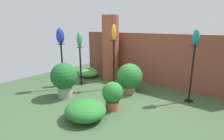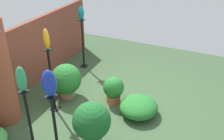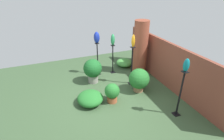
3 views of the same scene
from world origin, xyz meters
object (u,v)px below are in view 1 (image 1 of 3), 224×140
Objects in this scene: art_vase_amber at (114,32)px; potted_plant_mid_right at (113,94)px; pedestal_jade at (81,67)px; pedestal_cobalt at (63,69)px; potted_plant_front_left at (130,77)px; art_vase_teal at (196,37)px; art_vase_cobalt at (60,36)px; art_vase_jade at (79,39)px; pedestal_amber at (114,67)px; brick_pillar at (110,48)px; potted_plant_back_center at (64,78)px; pedestal_teal at (191,76)px.

potted_plant_mid_right is (0.82, -1.12, -1.37)m from art_vase_amber.
pedestal_cobalt is at bearing -97.68° from pedestal_jade.
potted_plant_mid_right is at bearing -77.26° from potted_plant_front_left.
art_vase_teal is 2.42m from potted_plant_mid_right.
art_vase_teal is at bearing 22.87° from art_vase_cobalt.
art_vase_jade reaches higher than potted_plant_mid_right.
pedestal_amber is 1.83m from art_vase_cobalt.
brick_pillar is 1.63× the size of pedestal_cobalt.
potted_plant_back_center is (-2.79, -1.80, -1.10)m from art_vase_teal.
pedestal_cobalt is at bearing -141.87° from art_vase_amber.
potted_plant_mid_right is (1.96, -0.81, -0.21)m from pedestal_jade.
pedestal_cobalt is 3.73× the size of art_vase_teal.
pedestal_amber is at bearing -178.21° from potted_plant_front_left.
potted_plant_mid_right is at bearing -129.82° from art_vase_teal.
art_vase_cobalt is at bearing -97.68° from pedestal_jade.
pedestal_jade reaches higher than potted_plant_back_center.
art_vase_cobalt reaches higher than potted_plant_front_left.
pedestal_amber is (0.72, -0.75, -0.44)m from brick_pillar.
pedestal_teal reaches higher than pedestal_jade.
pedestal_teal is 3.33m from potted_plant_back_center.
pedestal_teal is 2.07m from potted_plant_mid_right.
art_vase_amber is 1.57m from art_vase_cobalt.
pedestal_amber is at bearing 38.13° from art_vase_cobalt.
pedestal_jade is 1.20m from pedestal_amber.
art_vase_cobalt is 0.48× the size of potted_plant_back_center.
art_vase_cobalt reaches higher than pedestal_teal.
art_vase_jade reaches higher than pedestal_amber.
art_vase_jade is at bearing 26.57° from pedestal_jade.
art_vase_cobalt is (0.00, 0.00, 0.99)m from pedestal_cobalt.
pedestal_cobalt reaches higher than pedestal_jade.
potted_plant_back_center is (0.57, -0.38, -0.09)m from pedestal_cobalt.
art_vase_cobalt is 0.69× the size of potted_plant_mid_right.
art_vase_jade is at bearing -164.55° from art_vase_amber.
art_vase_teal reaches higher than potted_plant_mid_right.
brick_pillar is at bearing 129.43° from potted_plant_mid_right.
art_vase_jade is 1.26× the size of art_vase_teal.
potted_plant_back_center is (0.48, -1.03, -0.94)m from art_vase_jade.
art_vase_jade is (0.00, 0.00, 0.92)m from pedestal_jade.
potted_plant_front_left is at bearing -164.61° from pedestal_teal.
pedestal_amber reaches higher than pedestal_jade.
brick_pillar is 3.41× the size of potted_plant_mid_right.
brick_pillar is 2.61× the size of potted_plant_front_left.
pedestal_amber reaches higher than pedestal_cobalt.
pedestal_cobalt is 1.91m from art_vase_amber.
art_vase_jade reaches higher than potted_plant_front_left.
art_vase_amber is 0.68× the size of potted_plant_mid_right.
potted_plant_back_center is at bearing -171.28° from potted_plant_mid_right.
pedestal_teal is at bearing 0.00° from art_vase_teal.
pedestal_cobalt is (-1.23, -0.97, -0.05)m from pedestal_amber.
pedestal_amber is 1.43m from potted_plant_mid_right.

